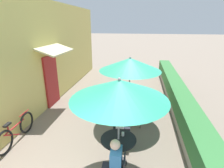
# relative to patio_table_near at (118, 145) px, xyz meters

# --- Properties ---
(cafe_facade_wall) EXTENTS (0.98, 11.37, 4.20)m
(cafe_facade_wall) POSITION_rel_patio_table_near_xyz_m (-3.38, 3.37, 1.55)
(cafe_facade_wall) COLOR #E0CC6B
(cafe_facade_wall) RESTS_ON ground_plane
(planter_hedge) EXTENTS (0.60, 10.37, 1.01)m
(planter_hedge) POSITION_rel_patio_table_near_xyz_m (1.91, 3.40, -0.00)
(planter_hedge) COLOR gray
(planter_hedge) RESTS_ON ground_plane
(patio_table_near) EXTENTS (0.86, 0.86, 0.71)m
(patio_table_near) POSITION_rel_patio_table_near_xyz_m (0.00, 0.00, 0.00)
(patio_table_near) COLOR black
(patio_table_near) RESTS_ON ground_plane
(patio_umbrella_near) EXTENTS (2.17, 2.17, 2.24)m
(patio_umbrella_near) POSITION_rel_patio_table_near_xyz_m (0.00, -0.00, 1.43)
(patio_umbrella_near) COLOR #B7B7BC
(patio_umbrella_near) RESTS_ON ground_plane
(seated_patron_near_left) EXTENTS (0.41, 0.35, 1.25)m
(seated_patron_near_left) POSITION_rel_patio_table_near_xyz_m (0.00, -0.77, 0.15)
(seated_patron_near_left) COLOR #23232D
(seated_patron_near_left) RESTS_ON ground_plane
(cafe_chair_near_right) EXTENTS (0.42, 0.42, 0.87)m
(cafe_chair_near_right) POSITION_rel_patio_table_near_xyz_m (-0.11, 0.77, -0.02)
(cafe_chair_near_right) COLOR #232328
(cafe_chair_near_right) RESTS_ON ground_plane
(seated_patron_near_right) EXTENTS (0.41, 0.35, 1.25)m
(seated_patron_near_right) POSITION_rel_patio_table_near_xyz_m (-0.00, 0.77, 0.15)
(seated_patron_near_right) COLOR #23232D
(seated_patron_near_right) RESTS_ON ground_plane
(coffee_cup_near) EXTENTS (0.07, 0.07, 0.09)m
(coffee_cup_near) POSITION_rel_patio_table_near_xyz_m (0.09, 0.14, 0.21)
(coffee_cup_near) COLOR white
(coffee_cup_near) RESTS_ON patio_table_near
(patio_table_mid) EXTENTS (0.86, 0.86, 0.71)m
(patio_table_mid) POSITION_rel_patio_table_near_xyz_m (0.05, 2.48, 0.00)
(patio_table_mid) COLOR black
(patio_table_mid) RESTS_ON ground_plane
(patio_umbrella_mid) EXTENTS (2.17, 2.17, 2.24)m
(patio_umbrella_mid) POSITION_rel_patio_table_near_xyz_m (0.05, 2.48, 1.43)
(patio_umbrella_mid) COLOR #B7B7BC
(patio_umbrella_mid) RESTS_ON ground_plane
(cafe_chair_mid_left) EXTENTS (0.48, 0.48, 0.87)m
(cafe_chair_mid_left) POSITION_rel_patio_table_near_xyz_m (-0.72, 2.57, -0.02)
(cafe_chair_mid_left) COLOR #232328
(cafe_chair_mid_left) RESTS_ON ground_plane
(cafe_chair_mid_right) EXTENTS (0.50, 0.50, 0.87)m
(cafe_chair_mid_right) POSITION_rel_patio_table_near_xyz_m (0.36, 1.77, -0.02)
(cafe_chair_mid_right) COLOR #232328
(cafe_chair_mid_right) RESTS_ON ground_plane
(cafe_chair_mid_back) EXTENTS (0.57, 0.57, 0.87)m
(cafe_chair_mid_back) POSITION_rel_patio_table_near_xyz_m (0.52, 3.10, -0.02)
(cafe_chair_mid_back) COLOR #232328
(cafe_chair_mid_back) RESTS_ON ground_plane
(bicycle_leaning) EXTENTS (0.14, 1.69, 0.77)m
(bicycle_leaning) POSITION_rel_patio_table_near_xyz_m (-3.04, 0.32, -0.19)
(bicycle_leaning) COLOR black
(bicycle_leaning) RESTS_ON ground_plane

